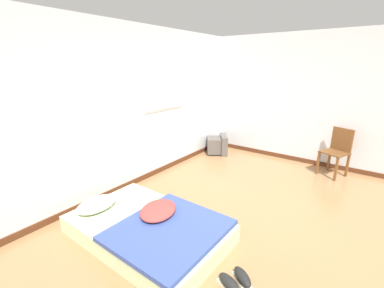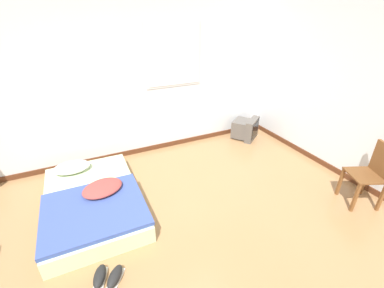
% 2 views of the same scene
% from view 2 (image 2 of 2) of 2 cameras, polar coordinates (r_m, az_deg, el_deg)
% --- Properties ---
extents(ground_plane, '(20.00, 20.00, 0.00)m').
position_cam_2_polar(ground_plane, '(3.01, -2.84, -24.34)').
color(ground_plane, '#997047').
extents(wall_back, '(8.38, 0.08, 2.60)m').
position_cam_2_polar(wall_back, '(4.45, -16.21, 12.40)').
color(wall_back, silver).
rests_on(wall_back, ground_plane).
extents(mattress_bed, '(1.20, 1.85, 0.36)m').
position_cam_2_polar(mattress_bed, '(3.73, -21.22, -11.42)').
color(mattress_bed, beige).
rests_on(mattress_bed, ground_plane).
extents(crt_tv, '(0.64, 0.64, 0.43)m').
position_cam_2_polar(crt_tv, '(5.43, 11.84, 3.36)').
color(crt_tv, '#56514C').
rests_on(crt_tv, ground_plane).
extents(wooden_chair, '(0.52, 0.52, 0.88)m').
position_cam_2_polar(wooden_chair, '(4.12, 35.32, -4.87)').
color(wooden_chair, brown).
rests_on(wooden_chair, ground_plane).
extents(sneaker_pair, '(0.35, 0.35, 0.10)m').
position_cam_2_polar(sneaker_pair, '(2.95, -18.29, -26.22)').
color(sneaker_pair, silver).
rests_on(sneaker_pair, ground_plane).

